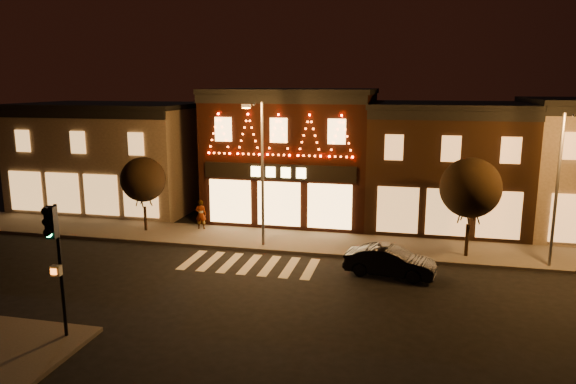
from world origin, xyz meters
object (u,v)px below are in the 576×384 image
(streetlamp_mid, at_px, (260,163))
(dark_sedan, at_px, (390,261))
(traffic_signal_near, at_px, (55,246))
(pedestrian, at_px, (201,214))

(streetlamp_mid, bearing_deg, dark_sedan, -35.57)
(traffic_signal_near, xyz_separation_m, dark_sedan, (10.57, 8.93, -2.73))
(pedestrian, bearing_deg, traffic_signal_near, 82.84)
(streetlamp_mid, relative_size, pedestrian, 4.32)
(traffic_signal_near, distance_m, streetlamp_mid, 12.18)
(traffic_signal_near, bearing_deg, dark_sedan, 33.55)
(dark_sedan, relative_size, pedestrian, 2.33)
(dark_sedan, bearing_deg, streetlamp_mid, 77.81)
(dark_sedan, distance_m, pedestrian, 12.36)
(traffic_signal_near, xyz_separation_m, streetlamp_mid, (3.74, 11.53, 1.18))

